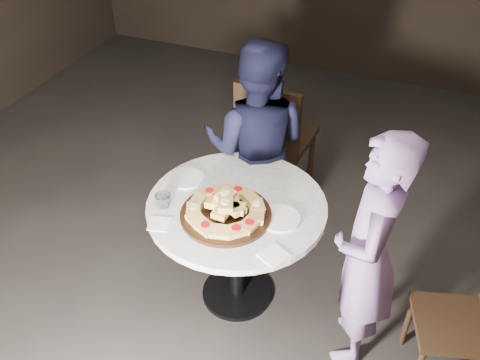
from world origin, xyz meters
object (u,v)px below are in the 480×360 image
(focaccia_pile, at_px, (226,208))
(diner_teal, at_px, (368,256))
(chair_right, at_px, (472,318))
(diner_navy, at_px, (256,146))
(table, at_px, (237,222))
(serving_board, at_px, (226,215))
(water_glass, at_px, (163,201))
(chair_far, at_px, (273,135))

(focaccia_pile, distance_m, diner_teal, 0.77)
(chair_right, relative_size, diner_navy, 0.56)
(focaccia_pile, bearing_deg, chair_right, 2.00)
(table, relative_size, serving_board, 2.34)
(serving_board, bearing_deg, table, 83.05)
(table, height_order, focaccia_pile, focaccia_pile)
(serving_board, xyz_separation_m, focaccia_pile, (0.00, 0.00, 0.05))
(diner_navy, bearing_deg, table, 92.19)
(water_glass, relative_size, diner_teal, 0.06)
(table, bearing_deg, serving_board, -96.95)
(serving_board, xyz_separation_m, chair_far, (-0.11, 1.12, -0.18))
(focaccia_pile, height_order, chair_far, chair_far)
(focaccia_pile, height_order, water_glass, focaccia_pile)
(chair_far, bearing_deg, table, 100.79)
(table, bearing_deg, chair_right, -3.20)
(chair_far, height_order, diner_teal, diner_teal)
(chair_far, bearing_deg, serving_board, 99.30)
(water_glass, height_order, chair_far, chair_far)
(water_glass, bearing_deg, chair_far, 78.23)
(chair_far, xyz_separation_m, diner_navy, (0.01, -0.38, 0.14))
(table, distance_m, chair_right, 1.33)
(diner_navy, height_order, diner_teal, diner_navy)
(chair_far, xyz_separation_m, chair_right, (1.44, -1.07, -0.12))
(water_glass, distance_m, chair_far, 1.21)
(chair_far, bearing_deg, diner_navy, 94.95)
(table, distance_m, diner_navy, 0.63)
(serving_board, height_order, diner_navy, diner_navy)
(serving_board, relative_size, focaccia_pile, 1.12)
(table, distance_m, diner_teal, 0.77)
(table, relative_size, diner_navy, 0.79)
(table, distance_m, serving_board, 0.19)
(focaccia_pile, xyz_separation_m, chair_far, (-0.11, 1.12, -0.22))
(diner_navy, bearing_deg, diner_teal, 132.48)
(water_glass, xyz_separation_m, diner_teal, (1.12, 0.08, -0.07))
(serving_board, xyz_separation_m, diner_teal, (0.77, 0.02, -0.05))
(chair_right, height_order, diner_navy, diner_navy)
(serving_board, relative_size, diner_navy, 0.34)
(focaccia_pile, relative_size, diner_teal, 0.31)
(table, height_order, chair_right, chair_right)
(chair_far, relative_size, diner_navy, 0.70)
(diner_teal, bearing_deg, water_glass, -92.57)
(chair_far, xyz_separation_m, diner_teal, (0.88, -1.09, 0.13))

